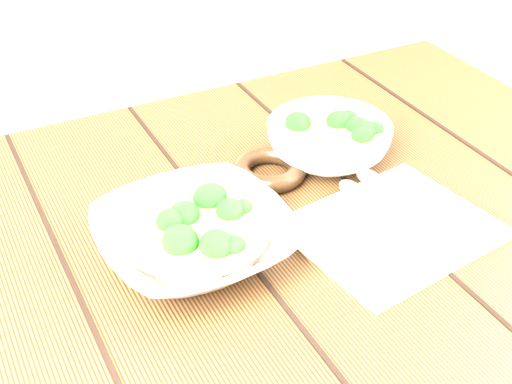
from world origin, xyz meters
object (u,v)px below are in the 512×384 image
object	(u,v)px
soup_bowl_front	(195,237)
soup_bowl_back	(329,140)
table	(248,304)
napkin	(392,230)
trivet	(269,170)

from	to	relation	value
soup_bowl_front	soup_bowl_back	xyz separation A→B (m)	(0.26, 0.12, -0.00)
table	napkin	xyz separation A→B (m)	(0.17, -0.08, 0.13)
napkin	soup_bowl_front	bearing A→B (deg)	155.33
soup_bowl_front	trivet	bearing A→B (deg)	35.46
soup_bowl_back	trivet	xyz separation A→B (m)	(-0.10, -0.01, -0.02)
soup_bowl_front	napkin	world-z (taller)	soup_bowl_front
soup_bowl_front	napkin	bearing A→B (deg)	-16.39
napkin	soup_bowl_back	bearing A→B (deg)	74.74
soup_bowl_front	trivet	size ratio (longest dim) A/B	2.27
soup_bowl_front	table	bearing A→B (deg)	8.18
table	soup_bowl_back	distance (m)	0.27
soup_bowl_back	napkin	world-z (taller)	soup_bowl_back
soup_bowl_front	trivet	distance (m)	0.20
soup_bowl_front	soup_bowl_back	size ratio (longest dim) A/B	1.24
soup_bowl_back	napkin	xyz separation A→B (m)	(-0.02, -0.19, -0.02)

